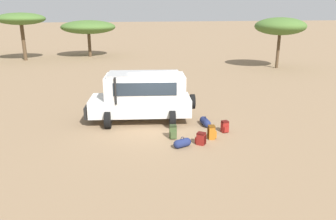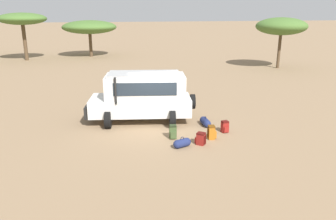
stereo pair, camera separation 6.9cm
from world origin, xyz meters
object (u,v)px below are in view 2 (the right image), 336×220
acacia_tree_right_mid (281,26)px  safari_vehicle (143,96)px  backpack_beside_front_wheel (201,139)px  backpack_cluster_center (225,127)px  backpack_near_rear_wheel (212,132)px  acacia_tree_left_mid (22,19)px  duffel_bag_soft_canvas (205,122)px  backpack_outermost (173,132)px  duffel_bag_low_black_case (182,143)px  acacia_tree_centre_back (89,27)px

acacia_tree_right_mid → safari_vehicle: bearing=-140.1°
safari_vehicle → backpack_beside_front_wheel: bearing=-62.9°
acacia_tree_right_mid → backpack_cluster_center: bearing=-128.1°
safari_vehicle → backpack_near_rear_wheel: size_ratio=9.08×
safari_vehicle → acacia_tree_left_mid: 25.99m
duffel_bag_soft_canvas → acacia_tree_left_mid: (-12.05, 25.46, 4.28)m
duffel_bag_soft_canvas → backpack_outermost: bearing=-146.9°
backpack_near_rear_wheel → duffel_bag_soft_canvas: 1.75m
backpack_cluster_center → acacia_tree_right_mid: size_ratio=0.11×
backpack_near_rear_wheel → duffel_bag_low_black_case: (-1.48, -0.57, -0.12)m
safari_vehicle → duffel_bag_low_black_case: 3.95m
backpack_outermost → acacia_tree_centre_back: 28.64m
backpack_outermost → acacia_tree_left_mid: bearing=110.7°
backpack_cluster_center → acacia_tree_right_mid: (11.94, 15.22, 3.66)m
acacia_tree_centre_back → acacia_tree_right_mid: acacia_tree_right_mid is taller
backpack_cluster_center → acacia_tree_centre_back: bearing=101.1°
safari_vehicle → acacia_tree_centre_back: (-2.16, 25.67, 2.17)m
backpack_beside_front_wheel → safari_vehicle: bearing=117.1°
backpack_cluster_center → backpack_outermost: size_ratio=0.88×
backpack_beside_front_wheel → acacia_tree_right_mid: size_ratio=0.11×
duffel_bag_low_black_case → backpack_beside_front_wheel: bearing=6.6°
backpack_beside_front_wheel → duffel_bag_low_black_case: backpack_beside_front_wheel is taller
acacia_tree_left_mid → acacia_tree_centre_back: bearing=12.6°
safari_vehicle → acacia_tree_left_mid: acacia_tree_left_mid is taller
backpack_beside_front_wheel → duffel_bag_soft_canvas: 2.39m
duffel_bag_low_black_case → acacia_tree_right_mid: bearing=49.0°
backpack_outermost → acacia_tree_left_mid: acacia_tree_left_mid is taller
backpack_cluster_center → backpack_near_rear_wheel: (-0.88, -0.63, 0.03)m
acacia_tree_left_mid → acacia_tree_centre_back: size_ratio=0.81×
backpack_cluster_center → acacia_tree_centre_back: 28.83m
backpack_beside_front_wheel → acacia_tree_right_mid: acacia_tree_right_mid is taller
backpack_cluster_center → backpack_outermost: (-2.49, -0.18, 0.04)m
backpack_near_rear_wheel → acacia_tree_left_mid: 29.88m
backpack_near_rear_wheel → acacia_tree_right_mid: bearing=51.0°
duffel_bag_soft_canvas → acacia_tree_centre_back: 27.69m
backpack_beside_front_wheel → backpack_outermost: (-0.95, 0.92, 0.04)m
backpack_beside_front_wheel → acacia_tree_centre_back: acacia_tree_centre_back is taller
backpack_beside_front_wheel → duffel_bag_low_black_case: bearing=-173.4°
backpack_near_rear_wheel → acacia_tree_right_mid: size_ratio=0.13×
backpack_beside_front_wheel → acacia_tree_left_mid: acacia_tree_left_mid is taller
backpack_cluster_center → acacia_tree_right_mid: bearing=51.9°
acacia_tree_centre_back → safari_vehicle: bearing=-85.2°
safari_vehicle → duffel_bag_soft_canvas: bearing=-26.1°
backpack_outermost → acacia_tree_right_mid: (14.42, 15.41, 3.63)m
safari_vehicle → duffel_bag_soft_canvas: (2.80, -1.37, -1.12)m
backpack_beside_front_wheel → backpack_cluster_center: (1.54, 1.10, 0.01)m
backpack_beside_front_wheel → acacia_tree_left_mid: bearing=111.8°
backpack_cluster_center → acacia_tree_left_mid: (-12.60, 26.54, 4.20)m
backpack_near_rear_wheel → duffel_bag_low_black_case: 1.59m
backpack_beside_front_wheel → acacia_tree_right_mid: (13.47, 16.32, 3.67)m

